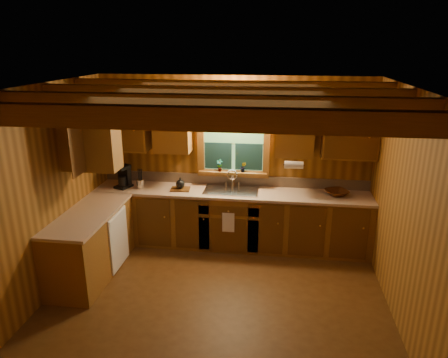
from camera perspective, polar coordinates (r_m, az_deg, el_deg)
room at (r=4.66m, az=-1.35°, el=-3.63°), size 4.20×4.20×4.20m
ceiling_beams at (r=4.36m, az=-1.47°, el=11.05°), size 4.20×2.54×0.18m
base_cabinets at (r=6.25m, az=-3.91°, el=-6.47°), size 4.20×2.22×0.86m
countertop at (r=6.08m, az=-3.86°, el=-2.59°), size 4.20×2.24×0.04m
backsplash at (r=6.52m, az=1.30°, el=-0.14°), size 4.20×0.02×0.16m
dishwasher_panel at (r=6.00m, az=-14.37°, el=-8.13°), size 0.02×0.60×0.80m
upper_cabinets at (r=5.95m, az=-4.60°, el=6.59°), size 4.19×1.77×0.78m
window at (r=6.35m, az=1.32°, el=4.51°), size 1.12×0.08×1.00m
window_sill at (r=6.42m, az=1.25°, el=0.87°), size 1.06×0.14×0.04m
wall_sconce at (r=6.12m, az=1.23°, el=10.04°), size 0.45×0.21×0.17m
paper_towel_roll at (r=6.03m, az=9.65°, el=1.95°), size 0.27×0.11×0.11m
dish_towel at (r=6.12m, az=0.60°, el=-6.05°), size 0.18×0.01×0.30m
sink at (r=6.30m, az=1.00°, el=-2.01°), size 0.82×0.48×0.43m
coffee_maker at (r=6.59m, az=-13.76°, el=0.39°), size 0.20×0.26×0.36m
utensil_crock at (r=6.50m, az=-11.53°, el=-0.60°), size 0.11×0.11×0.32m
cutting_board at (r=6.35m, az=-6.06°, el=-1.39°), size 0.30×0.23×0.03m
teakettle at (r=6.33m, az=-6.09°, el=-0.70°), size 0.14×0.14×0.17m
wicker_basket at (r=6.31m, az=15.35°, el=-1.83°), size 0.43×0.43×0.08m
potted_plant_left at (r=6.39m, az=-0.62°, el=1.89°), size 0.11×0.08×0.19m
potted_plant_right at (r=6.37m, az=2.67°, el=1.67°), size 0.09×0.08×0.16m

